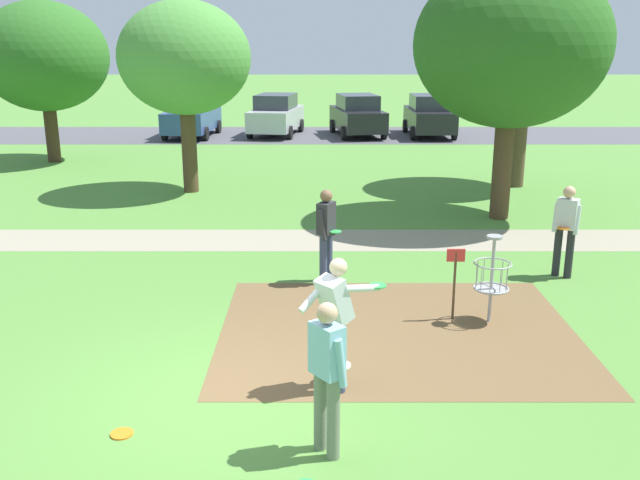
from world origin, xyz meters
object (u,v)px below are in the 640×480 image
(player_throwing, at_px, (327,231))
(player_foreground_watching, at_px, (336,315))
(parked_car_rightmost, at_px, (430,115))
(parked_car_leftmost, at_px, (192,116))
(parked_car_center_left, at_px, (276,115))
(player_waiting_left, at_px, (327,370))
(frisbee_mid_grass, at_px, (122,434))
(tree_mid_left, at_px, (185,59))
(parked_car_center_right, at_px, (358,115))
(player_waiting_right, at_px, (566,226))
(disc_golf_basket, at_px, (488,275))
(tree_near_left, at_px, (528,34))
(tree_near_right, at_px, (511,45))
(tree_mid_center, at_px, (44,57))

(player_throwing, bearing_deg, player_foreground_watching, -88.88)
(parked_car_rightmost, bearing_deg, parked_car_leftmost, -179.11)
(parked_car_center_left, bearing_deg, player_waiting_left, -85.35)
(frisbee_mid_grass, height_order, parked_car_leftmost, parked_car_leftmost)
(tree_mid_left, relative_size, parked_car_center_right, 1.19)
(player_waiting_right, bearing_deg, disc_golf_basket, -131.88)
(player_waiting_right, relative_size, tree_near_left, 0.28)
(player_waiting_right, distance_m, parked_car_leftmost, 21.79)
(parked_car_rightmost, bearing_deg, player_waiting_left, -100.92)
(player_waiting_right, bearing_deg, parked_car_leftmost, 117.95)
(disc_golf_basket, xyz_separation_m, player_waiting_right, (1.90, 2.12, 0.21))
(parked_car_leftmost, xyz_separation_m, parked_car_center_right, (7.43, 0.27, 0.00))
(player_waiting_left, bearing_deg, disc_golf_basket, 55.21)
(player_foreground_watching, xyz_separation_m, tree_near_right, (4.21, 8.70, 3.12))
(player_waiting_right, distance_m, tree_near_left, 9.03)
(frisbee_mid_grass, xyz_separation_m, parked_car_center_left, (0.22, 25.10, 0.91))
(disc_golf_basket, bearing_deg, player_waiting_right, 48.12)
(player_waiting_left, relative_size, tree_mid_center, 0.31)
(tree_near_left, distance_m, parked_car_rightmost, 11.73)
(parked_car_rightmost, bearing_deg, frisbee_mid_grass, -106.07)
(player_waiting_left, relative_size, tree_mid_left, 0.32)
(disc_golf_basket, height_order, parked_car_leftmost, parked_car_leftmost)
(disc_golf_basket, bearing_deg, tree_mid_center, 129.48)
(tree_near_left, relative_size, tree_mid_center, 1.09)
(player_waiting_right, bearing_deg, tree_near_left, 80.49)
(player_waiting_right, xyz_separation_m, parked_car_center_right, (-2.78, 19.53, -0.05))
(tree_mid_left, height_order, parked_car_center_left, tree_mid_left)
(player_throwing, distance_m, frisbee_mid_grass, 5.66)
(tree_near_left, xyz_separation_m, parked_car_leftmost, (-11.60, 11.01, -3.46))
(player_throwing, height_order, parked_car_rightmost, parked_car_rightmost)
(parked_car_leftmost, bearing_deg, disc_golf_basket, -68.73)
(tree_mid_center, bearing_deg, tree_near_left, -15.71)
(tree_near_right, distance_m, parked_car_center_right, 15.68)
(disc_golf_basket, relative_size, tree_mid_center, 0.25)
(disc_golf_basket, distance_m, player_waiting_left, 4.40)
(disc_golf_basket, xyz_separation_m, tree_mid_left, (-6.30, 9.62, 2.96))
(frisbee_mid_grass, bearing_deg, disc_golf_basket, 34.18)
(frisbee_mid_grass, xyz_separation_m, tree_near_left, (8.07, 13.62, 4.37))
(player_waiting_right, distance_m, tree_mid_left, 11.45)
(frisbee_mid_grass, relative_size, tree_mid_center, 0.05)
(player_foreground_watching, distance_m, tree_mid_center, 19.64)
(player_waiting_right, distance_m, frisbee_mid_grass, 8.63)
(tree_mid_left, bearing_deg, tree_near_right, -20.84)
(player_waiting_left, distance_m, tree_near_right, 11.46)
(frisbee_mid_grass, distance_m, tree_near_right, 12.50)
(frisbee_mid_grass, xyz_separation_m, parked_car_center_right, (3.91, 24.90, 0.91))
(tree_near_right, relative_size, parked_car_center_left, 1.36)
(tree_near_right, bearing_deg, parked_car_center_right, 100.16)
(frisbee_mid_grass, height_order, parked_car_rightmost, parked_car_rightmost)
(player_foreground_watching, distance_m, tree_mid_left, 12.72)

